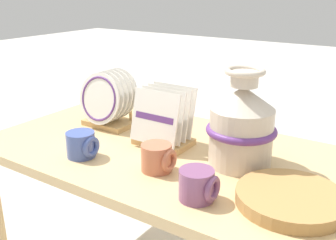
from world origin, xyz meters
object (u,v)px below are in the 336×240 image
Objects in this scene: ceramic_vase at (242,124)px; mug_plum_glaze at (198,185)px; dish_rack_square_plates at (164,124)px; mug_cobalt_glaze at (82,145)px; wicker_charger_stack at (291,198)px; mug_terracotta_glaze at (158,158)px; dish_rack_round_plates at (108,103)px.

ceramic_vase reaches higher than mug_plum_glaze.
ceramic_vase is 1.51× the size of dish_rack_square_plates.
mug_plum_glaze is at bearing -3.46° from mug_cobalt_glaze.
dish_rack_square_plates is 0.72× the size of wicker_charger_stack.
wicker_charger_stack is at bearing 4.17° from mug_terracotta_glaze.
mug_cobalt_glaze is at bearing -168.54° from mug_terracotta_glaze.
mug_plum_glaze is 1.00× the size of mug_cobalt_glaze.
mug_cobalt_glaze is at bearing -124.59° from dish_rack_square_plates.
dish_rack_round_plates reaches higher than dish_rack_square_plates.
dish_rack_square_plates is at bearing 119.36° from mug_terracotta_glaze.
mug_terracotta_glaze is (0.27, 0.06, 0.00)m from mug_cobalt_glaze.
mug_plum_glaze is (0.60, -0.31, -0.06)m from dish_rack_round_plates.
mug_cobalt_glaze is 0.28m from mug_terracotta_glaze.
ceramic_vase is 0.31m from dish_rack_square_plates.
mug_cobalt_glaze is 1.00× the size of mug_terracotta_glaze.
ceramic_vase is 2.99× the size of mug_terracotta_glaze.
dish_rack_round_plates reaches higher than mug_plum_glaze.
dish_rack_round_plates is 0.32m from mug_cobalt_glaze.
dish_rack_square_plates reaches higher than mug_plum_glaze.
dish_rack_square_plates is at bearing 162.94° from wicker_charger_stack.
ceramic_vase is at bearing 143.90° from wicker_charger_stack.
ceramic_vase is at bearing 27.53° from mug_cobalt_glaze.
ceramic_vase is 2.99× the size of mug_plum_glaze.
mug_cobalt_glaze is at bearing -152.47° from ceramic_vase.
wicker_charger_stack is at bearing 27.54° from mug_plum_glaze.
dish_rack_square_plates is 0.54m from wicker_charger_stack.
mug_plum_glaze is at bearing -27.27° from dish_rack_round_plates.
mug_terracotta_glaze is at bearing -135.79° from ceramic_vase.
mug_terracotta_glaze is at bearing -28.95° from dish_rack_round_plates.
mug_cobalt_glaze is (-0.47, -0.24, -0.09)m from ceramic_vase.
wicker_charger_stack is 0.25m from mug_plum_glaze.
dish_rack_square_plates reaches higher than mug_cobalt_glaze.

